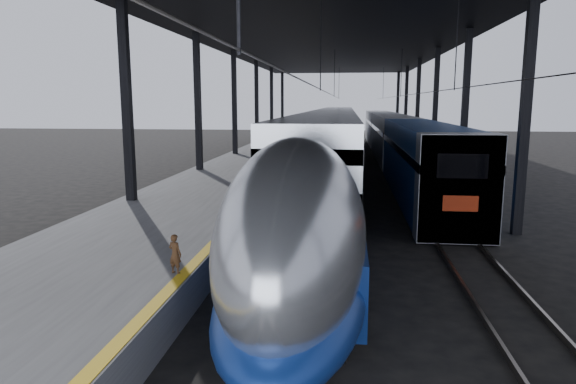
# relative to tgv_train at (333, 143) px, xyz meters

# --- Properties ---
(ground) EXTENTS (160.00, 160.00, 0.00)m
(ground) POSITION_rel_tgv_train_xyz_m (-2.00, -22.95, -2.08)
(ground) COLOR black
(ground) RESTS_ON ground
(platform) EXTENTS (6.00, 80.00, 1.00)m
(platform) POSITION_rel_tgv_train_xyz_m (-5.50, -2.95, -1.58)
(platform) COLOR #4C4C4F
(platform) RESTS_ON ground
(yellow_strip) EXTENTS (0.30, 80.00, 0.01)m
(yellow_strip) POSITION_rel_tgv_train_xyz_m (-2.70, -2.95, -1.07)
(yellow_strip) COLOR gold
(yellow_strip) RESTS_ON platform
(rails) EXTENTS (6.52, 80.00, 0.16)m
(rails) POSITION_rel_tgv_train_xyz_m (2.50, -2.95, -2.00)
(rails) COLOR slate
(rails) RESTS_ON ground
(canopy) EXTENTS (18.00, 75.00, 9.47)m
(canopy) POSITION_rel_tgv_train_xyz_m (-0.10, -2.95, 7.04)
(canopy) COLOR black
(canopy) RESTS_ON ground
(tgv_train) EXTENTS (3.10, 65.20, 4.44)m
(tgv_train) POSITION_rel_tgv_train_xyz_m (0.00, 0.00, 0.00)
(tgv_train) COLOR #B5B8BD
(tgv_train) RESTS_ON ground
(second_train) EXTENTS (2.86, 56.05, 3.93)m
(second_train) POSITION_rel_tgv_train_xyz_m (5.00, 7.25, -0.08)
(second_train) COLOR navy
(second_train) RESTS_ON ground
(child) EXTENTS (0.41, 0.34, 0.96)m
(child) POSITION_rel_tgv_train_xyz_m (-2.91, -26.77, -0.60)
(child) COLOR #4A2D18
(child) RESTS_ON platform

